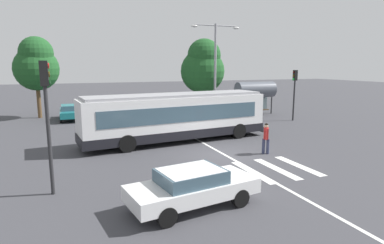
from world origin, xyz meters
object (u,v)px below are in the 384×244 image
object	(u,v)px
traffic_light_far_corner	(295,87)
background_tree_right	(203,67)
pedestrian_crossing_street	(266,137)
city_transit_bus	(176,117)
parked_car_black	(157,106)
parked_car_blue	(132,108)
parked_car_champagne	(103,109)
bus_stop_shelter	(255,90)
parked_car_teal	(71,111)
traffic_light_near_corner	(47,107)
foreground_sedan	(193,186)
parked_car_white	(184,106)
background_tree_left	(36,64)
twin_arm_street_lamp	(215,62)

from	to	relation	value
traffic_light_far_corner	background_tree_right	size ratio (longest dim) A/B	0.57
pedestrian_crossing_street	city_transit_bus	bearing A→B (deg)	127.50
city_transit_bus	background_tree_right	size ratio (longest dim) A/B	1.59
city_transit_bus	parked_car_black	xyz separation A→B (m)	(2.06, 11.98, -0.82)
parked_car_blue	parked_car_black	distance (m)	2.66
parked_car_champagne	bus_stop_shelter	size ratio (longest dim) A/B	1.13
parked_car_teal	parked_car_blue	bearing A→B (deg)	3.39
parked_car_teal	traffic_light_near_corner	distance (m)	18.14
pedestrian_crossing_street	traffic_light_far_corner	distance (m)	12.21
parked_car_champagne	traffic_light_far_corner	bearing A→B (deg)	-27.74
parked_car_champagne	bus_stop_shelter	xyz separation A→B (m)	(14.21, -3.92, 1.65)
pedestrian_crossing_street	foreground_sedan	xyz separation A→B (m)	(-6.26, -4.84, -0.20)
city_transit_bus	bus_stop_shelter	bearing A→B (deg)	36.14
city_transit_bus	foreground_sedan	xyz separation A→B (m)	(-2.67, -9.51, -0.82)
foreground_sedan	parked_car_black	size ratio (longest dim) A/B	1.03
pedestrian_crossing_street	parked_car_white	bearing A→B (deg)	85.93
pedestrian_crossing_street	bus_stop_shelter	bearing A→B (deg)	59.91
parked_car_teal	background_tree_left	bearing A→B (deg)	141.01
foreground_sedan	parked_car_white	distance (m)	22.28
parked_car_blue	parked_car_black	size ratio (longest dim) A/B	0.99
parked_car_champagne	background_tree_right	world-z (taller)	background_tree_right
pedestrian_crossing_street	background_tree_right	bearing A→B (deg)	76.78
pedestrian_crossing_street	foreground_sedan	world-z (taller)	pedestrian_crossing_street
parked_car_white	background_tree_right	world-z (taller)	background_tree_right
city_transit_bus	parked_car_blue	size ratio (longest dim) A/B	2.74
pedestrian_crossing_street	bus_stop_shelter	distance (m)	14.69
pedestrian_crossing_street	twin_arm_street_lamp	bearing A→B (deg)	79.37
foreground_sedan	twin_arm_street_lamp	size ratio (longest dim) A/B	0.57
parked_car_blue	parked_car_black	world-z (taller)	same
bus_stop_shelter	traffic_light_near_corner	bearing A→B (deg)	-141.30
parked_car_teal	twin_arm_street_lamp	world-z (taller)	twin_arm_street_lamp
parked_car_champagne	background_tree_left	world-z (taller)	background_tree_left
parked_car_teal	twin_arm_street_lamp	distance (m)	13.62
parked_car_champagne	bus_stop_shelter	world-z (taller)	bus_stop_shelter
city_transit_bus	traffic_light_near_corner	xyz separation A→B (m)	(-7.17, -6.52, 1.74)
background_tree_right	foreground_sedan	bearing A→B (deg)	-114.22
parked_car_white	traffic_light_near_corner	size ratio (longest dim) A/B	0.91
traffic_light_far_corner	foreground_sedan	bearing A→B (deg)	-138.26
pedestrian_crossing_street	traffic_light_far_corner	bearing A→B (deg)	44.39
parked_car_blue	foreground_sedan	bearing A→B (deg)	-95.59
pedestrian_crossing_street	parked_car_white	world-z (taller)	pedestrian_crossing_street
pedestrian_crossing_street	bus_stop_shelter	world-z (taller)	bus_stop_shelter
traffic_light_near_corner	parked_car_teal	bearing A→B (deg)	86.69
city_transit_bus	background_tree_left	bearing A→B (deg)	122.93
parked_car_blue	parked_car_white	xyz separation A→B (m)	(5.33, -0.24, 0.00)
parked_car_champagne	traffic_light_far_corner	distance (m)	17.63
parked_car_blue	bus_stop_shelter	size ratio (longest dim) A/B	1.12
parked_car_teal	traffic_light_far_corner	xyz separation A→B (m)	(18.33, -7.66, 2.22)
foreground_sedan	traffic_light_far_corner	bearing A→B (deg)	41.74
city_transit_bus	parked_car_champagne	size ratio (longest dim) A/B	2.73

